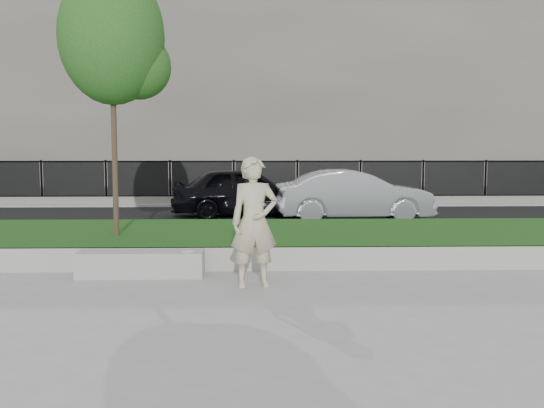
{
  "coord_description": "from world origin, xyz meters",
  "views": [
    {
      "loc": [
        0.17,
        -8.96,
        2.07
      ],
      "look_at": [
        0.44,
        1.2,
        1.11
      ],
      "focal_mm": 40.0,
      "sensor_mm": 36.0,
      "label": 1
    }
  ],
  "objects_px": {
    "young_tree": "(116,42)",
    "car_dark": "(245,191)",
    "car_silver": "(354,195)",
    "stone_bench": "(141,264)",
    "book": "(187,251)",
    "man": "(254,222)"
  },
  "relations": [
    {
      "from": "book",
      "to": "car_silver",
      "type": "distance_m",
      "value": 7.93
    },
    {
      "from": "book",
      "to": "car_dark",
      "type": "distance_m",
      "value": 8.13
    },
    {
      "from": "book",
      "to": "young_tree",
      "type": "height_order",
      "value": "young_tree"
    },
    {
      "from": "man",
      "to": "book",
      "type": "bearing_deg",
      "value": 136.42
    },
    {
      "from": "man",
      "to": "car_dark",
      "type": "relative_size",
      "value": 0.45
    },
    {
      "from": "stone_bench",
      "to": "car_silver",
      "type": "height_order",
      "value": "car_silver"
    },
    {
      "from": "book",
      "to": "man",
      "type": "bearing_deg",
      "value": -54.55
    },
    {
      "from": "book",
      "to": "young_tree",
      "type": "relative_size",
      "value": 0.04
    },
    {
      "from": "stone_bench",
      "to": "car_silver",
      "type": "relative_size",
      "value": 0.47
    },
    {
      "from": "book",
      "to": "car_silver",
      "type": "xyz_separation_m",
      "value": [
        3.78,
        6.97,
        0.32
      ]
    },
    {
      "from": "book",
      "to": "car_dark",
      "type": "bearing_deg",
      "value": 62.12
    },
    {
      "from": "young_tree",
      "to": "car_silver",
      "type": "height_order",
      "value": "young_tree"
    },
    {
      "from": "stone_bench",
      "to": "book",
      "type": "height_order",
      "value": "book"
    },
    {
      "from": "young_tree",
      "to": "car_dark",
      "type": "relative_size",
      "value": 1.15
    },
    {
      "from": "car_dark",
      "to": "man",
      "type": "bearing_deg",
      "value": 173.67
    },
    {
      "from": "man",
      "to": "stone_bench",
      "type": "bearing_deg",
      "value": 146.79
    },
    {
      "from": "young_tree",
      "to": "car_silver",
      "type": "xyz_separation_m",
      "value": [
        5.26,
        5.05,
        -3.27
      ]
    },
    {
      "from": "stone_bench",
      "to": "man",
      "type": "xyz_separation_m",
      "value": [
        1.82,
        -0.73,
        0.76
      ]
    },
    {
      "from": "stone_bench",
      "to": "man",
      "type": "distance_m",
      "value": 2.1
    },
    {
      "from": "man",
      "to": "young_tree",
      "type": "distance_m",
      "value": 4.74
    },
    {
      "from": "young_tree",
      "to": "car_dark",
      "type": "xyz_separation_m",
      "value": [
        2.26,
        6.16,
        -3.23
      ]
    },
    {
      "from": "man",
      "to": "car_silver",
      "type": "xyz_separation_m",
      "value": [
        2.71,
        7.64,
        -0.22
      ]
    }
  ]
}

